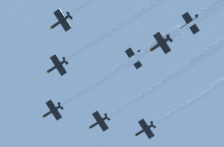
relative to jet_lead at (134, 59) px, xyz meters
The scene contains 4 objects.
jet_lead is the anchor object (origin of this frame).
jet_port_inner 18.83m from the jet_lead, 114.68° to the right, with size 29.36×60.90×4.39m.
jet_starboard_inner 18.32m from the jet_lead, 19.40° to the right, with size 28.32×60.73×4.35m.
jet_port_outer 38.34m from the jet_lead, 68.27° to the right, with size 28.36×62.06×4.41m.
Camera 1 is at (-41.55, -65.35, 2.08)m, focal length 87.35 mm.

